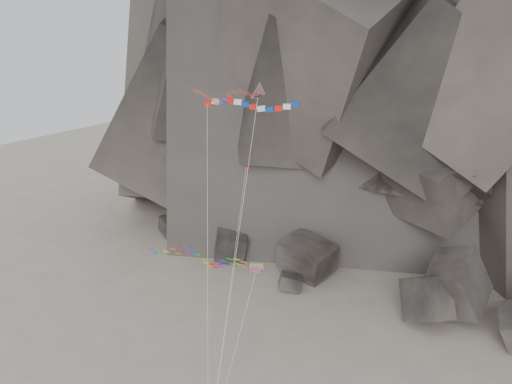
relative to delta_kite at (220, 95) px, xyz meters
The scene contains 5 objects.
boulder_field 42.54m from the delta_kite, 66.25° to the left, with size 77.60×17.36×10.24m.
delta_kite is the anchor object (origin of this frame).
banner_kite 3.04m from the delta_kite, 42.72° to the left, with size 8.63×14.40×29.78m.
parafoil_kite 16.01m from the delta_kite, 136.94° to the right, with size 14.74×8.98×15.28m.
pennant_kite 12.68m from the delta_kite, 30.03° to the right, with size 3.32×11.21×23.37m.
Camera 1 is at (31.07, -45.00, 39.49)m, focal length 45.00 mm.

